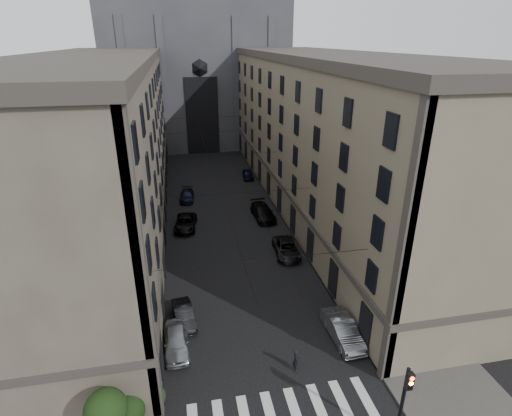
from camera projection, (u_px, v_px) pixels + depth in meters
sidewalk_left at (137, 215)px, 49.67m from camera, size 7.00×80.00×0.15m
sidewalk_right at (299, 203)px, 53.45m from camera, size 7.00×80.00×0.15m
zebra_crossing at (282, 412)px, 23.63m from camera, size 11.00×3.20×0.01m
building_left at (101, 143)px, 45.51m from camera, size 13.60×60.60×18.85m
building_right at (325, 133)px, 50.35m from camera, size 13.60×60.60×18.85m
gothic_tower at (195, 52)px, 79.75m from camera, size 35.00×23.00×58.00m
traffic_light_right at (404, 398)px, 20.57m from camera, size 0.34×0.50×5.20m
shrub_cluster at (126, 415)px, 21.36m from camera, size 3.90×4.40×3.90m
tram_wires at (220, 156)px, 48.42m from camera, size 14.00×60.00×0.43m
car_left_near at (176, 341)px, 28.10m from camera, size 1.86×4.37×1.47m
car_left_midnear at (184, 315)px, 30.84m from camera, size 1.95×4.20×1.33m
car_left_midfar at (185, 223)px, 46.11m from camera, size 2.99×5.33×1.41m
car_left_far at (187, 196)px, 54.24m from camera, size 2.15×4.55×1.28m
car_right_near at (343, 330)px, 29.08m from camera, size 1.84×4.85×1.58m
car_right_midnear at (286, 248)px, 40.53m from camera, size 2.66×5.18×1.40m
car_right_midfar at (263, 212)px, 48.76m from camera, size 2.54×5.63×1.60m
car_right_far at (248, 174)px, 62.65m from camera, size 1.87×4.00×1.32m
pedestrian at (296, 360)px, 26.32m from camera, size 0.40×0.61×1.65m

